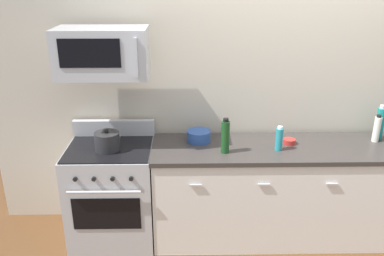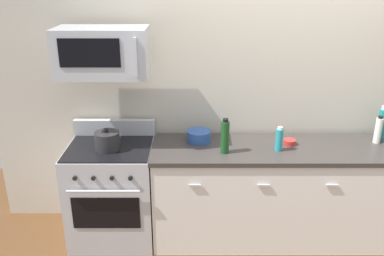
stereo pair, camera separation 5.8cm
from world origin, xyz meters
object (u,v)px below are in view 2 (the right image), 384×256
(bottle_wine_green, at_px, (225,137))
(bottle_vinegar_white, at_px, (379,130))
(range_oven, at_px, (113,191))
(microwave, at_px, (103,52))
(bottle_dish_soap, at_px, (279,139))
(bowl_blue_mixing, at_px, (199,136))
(bottle_sparkling_teal, at_px, (382,124))
(bowl_red_small, at_px, (290,142))
(stockpot, at_px, (108,141))

(bottle_wine_green, bearing_deg, bottle_vinegar_white, 8.77)
(range_oven, distance_m, microwave, 1.28)
(range_oven, relative_size, bottle_dish_soap, 4.92)
(range_oven, xyz_separation_m, bowl_blue_mixing, (0.79, 0.13, 0.50))
(microwave, bearing_deg, bottle_sparkling_teal, 2.93)
(range_oven, bearing_deg, bowl_red_small, 2.08)
(bottle_dish_soap, xyz_separation_m, bowl_red_small, (0.12, 0.13, -0.08))
(microwave, height_order, bowl_red_small, microwave)
(stockpot, bearing_deg, bowl_red_small, 3.98)
(bottle_sparkling_teal, bearing_deg, bowl_red_small, -172.51)
(bottle_sparkling_teal, bearing_deg, range_oven, -176.03)
(microwave, bearing_deg, bottle_dish_soap, -4.49)
(bottle_vinegar_white, height_order, bowl_blue_mixing, bottle_vinegar_white)
(bottle_dish_soap, bearing_deg, bowl_red_small, 46.52)
(microwave, xyz_separation_m, stockpot, (-0.00, -0.10, -0.75))
(range_oven, height_order, bottle_dish_soap, bottle_dish_soap)
(microwave, distance_m, bottle_sparkling_teal, 2.55)
(bottle_sparkling_teal, height_order, bottle_vinegar_white, bottle_sparkling_teal)
(range_oven, bearing_deg, bottle_wine_green, -6.52)
(bottle_vinegar_white, bearing_deg, range_oven, -177.64)
(bottle_vinegar_white, bearing_deg, microwave, -178.70)
(bottle_dish_soap, distance_m, bowl_red_small, 0.20)
(bottle_dish_soap, distance_m, bottle_sparkling_teal, 1.01)
(microwave, bearing_deg, bowl_red_small, 0.48)
(bottle_sparkling_teal, relative_size, bowl_blue_mixing, 1.49)
(bowl_red_small, bearing_deg, stockpot, -176.02)
(bottle_vinegar_white, xyz_separation_m, bottle_wine_green, (-1.39, -0.21, 0.02))
(bottle_sparkling_teal, xyz_separation_m, bottle_wine_green, (-1.45, -0.29, -0.01))
(bottle_vinegar_white, xyz_separation_m, bowl_blue_mixing, (-1.61, 0.03, -0.07))
(bottle_sparkling_teal, relative_size, bottle_wine_green, 1.04)
(bottle_dish_soap, height_order, bottle_wine_green, bottle_wine_green)
(microwave, height_order, stockpot, microwave)
(microwave, relative_size, bowl_red_small, 6.79)
(bottle_vinegar_white, bearing_deg, bowl_red_small, -177.07)
(bottle_sparkling_teal, distance_m, stockpot, 2.47)
(bottle_sparkling_teal, height_order, bowl_blue_mixing, bottle_sparkling_teal)
(bowl_blue_mixing, distance_m, stockpot, 0.82)
(microwave, relative_size, bottle_dish_soap, 3.42)
(bottle_dish_soap, xyz_separation_m, bottle_sparkling_teal, (0.98, 0.24, 0.05))
(range_oven, xyz_separation_m, bottle_sparkling_teal, (2.46, 0.17, 0.60))
(bowl_red_small, bearing_deg, bowl_blue_mixing, 174.66)
(range_oven, height_order, stockpot, stockpot)
(range_oven, xyz_separation_m, bowl_red_small, (1.60, 0.06, 0.47))
(microwave, xyz_separation_m, bottle_vinegar_white, (2.40, 0.05, -0.71))
(bowl_red_small, distance_m, bowl_blue_mixing, 0.81)
(range_oven, distance_m, bowl_blue_mixing, 0.95)
(range_oven, distance_m, bottle_vinegar_white, 2.47)
(bottle_sparkling_teal, bearing_deg, stockpot, -174.80)
(bottle_dish_soap, relative_size, stockpot, 1.01)
(range_oven, xyz_separation_m, microwave, (0.00, 0.04, 1.28))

